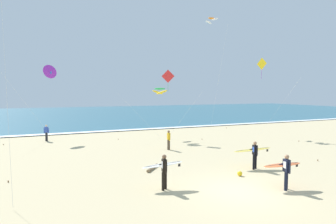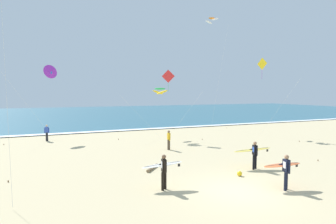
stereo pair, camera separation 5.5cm
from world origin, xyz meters
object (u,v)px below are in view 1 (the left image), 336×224
at_px(kite_arc_amber_mid, 212,20).
at_px(kite_delta_violet_outer, 50,72).
at_px(kite_diamond_scarlet_low, 169,78).
at_px(bystander_yellow_top, 169,140).
at_px(surfer_lead, 163,167).
at_px(bystander_blue_top, 46,133).
at_px(kite_arc_emerald_distant, 160,91).
at_px(driftwood_log, 153,168).
at_px(surfer_trailing, 253,151).
at_px(beach_ball, 240,173).
at_px(surfer_third, 284,167).
at_px(kite_diamond_golden_close, 263,66).

height_order(kite_arc_amber_mid, kite_delta_violet_outer, kite_arc_amber_mid).
distance_m(kite_diamond_scarlet_low, bystander_yellow_top, 7.39).
xyz_separation_m(surfer_lead, bystander_blue_top, (-5.53, 16.45, -0.23)).
relative_size(kite_arc_emerald_distant, driftwood_log, 3.42).
xyz_separation_m(surfer_trailing, kite_arc_emerald_distant, (-1.20, 12.86, 3.76)).
height_order(surfer_lead, kite_delta_violet_outer, kite_delta_violet_outer).
bearing_deg(driftwood_log, surfer_lead, -100.57).
bearing_deg(kite_arc_emerald_distant, driftwood_log, -113.19).
distance_m(surfer_lead, driftwood_log, 3.53).
relative_size(kite_delta_violet_outer, beach_ball, 26.69).
distance_m(kite_arc_amber_mid, bystander_blue_top, 22.98).
height_order(kite_diamond_scarlet_low, bystander_blue_top, kite_diamond_scarlet_low).
relative_size(kite_delta_violet_outer, bystander_yellow_top, 4.70).
relative_size(surfer_third, bystander_yellow_top, 1.28).
height_order(surfer_trailing, bystander_yellow_top, surfer_trailing).
bearing_deg(surfer_trailing, kite_diamond_scarlet_low, 93.00).
xyz_separation_m(kite_delta_violet_outer, bystander_blue_top, (-0.47, -1.42, -5.94)).
bearing_deg(surfer_third, surfer_lead, 157.03).
relative_size(kite_diamond_scarlet_low, bystander_blue_top, 4.36).
xyz_separation_m(surfer_trailing, kite_delta_violet_outer, (-11.46, 16.73, 5.71)).
bearing_deg(surfer_trailing, beach_ball, -151.51).
xyz_separation_m(surfer_third, driftwood_log, (-4.74, 5.61, -0.95)).
bearing_deg(beach_ball, kite_arc_emerald_distant, 87.82).
bearing_deg(beach_ball, bystander_yellow_top, 96.53).
height_order(surfer_trailing, kite_delta_violet_outer, kite_delta_violet_outer).
bearing_deg(kite_arc_amber_mid, kite_arc_emerald_distant, -156.55).
height_order(bystander_yellow_top, driftwood_log, bystander_yellow_top).
xyz_separation_m(kite_arc_emerald_distant, kite_diamond_golden_close, (10.81, -2.76, 2.69)).
distance_m(surfer_trailing, bystander_blue_top, 19.40).
bearing_deg(kite_arc_amber_mid, beach_ball, -116.95).
height_order(surfer_lead, surfer_trailing, same).
bearing_deg(surfer_lead, kite_diamond_golden_close, 35.10).
bearing_deg(kite_delta_violet_outer, kite_arc_amber_mid, -0.79).
bearing_deg(surfer_trailing, kite_arc_amber_mid, 66.61).
bearing_deg(beach_ball, surfer_third, -74.36).
bearing_deg(kite_diamond_golden_close, surfer_trailing, -133.57).
bearing_deg(kite_arc_emerald_distant, kite_arc_amber_mid, 23.45).
bearing_deg(bystander_yellow_top, beach_ball, -83.47).
bearing_deg(kite_diamond_scarlet_low, kite_delta_violet_outer, 155.65).
distance_m(beach_ball, driftwood_log, 5.12).
relative_size(kite_arc_emerald_distant, kite_delta_violet_outer, 0.69).
bearing_deg(surfer_trailing, kite_diamond_golden_close, 46.43).
xyz_separation_m(kite_arc_amber_mid, kite_arc_emerald_distant, (-8.33, -3.61, -8.80)).
relative_size(bystander_yellow_top, beach_ball, 5.68).
distance_m(surfer_trailing, surfer_third, 3.57).
distance_m(kite_delta_violet_outer, bystander_blue_top, 6.13).
xyz_separation_m(surfer_third, beach_ball, (-0.69, 2.48, -0.90)).
bearing_deg(surfer_trailing, driftwood_log, 159.17).
distance_m(surfer_trailing, kite_arc_amber_mid, 21.90).
bearing_deg(bystander_yellow_top, kite_diamond_golden_close, 13.88).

